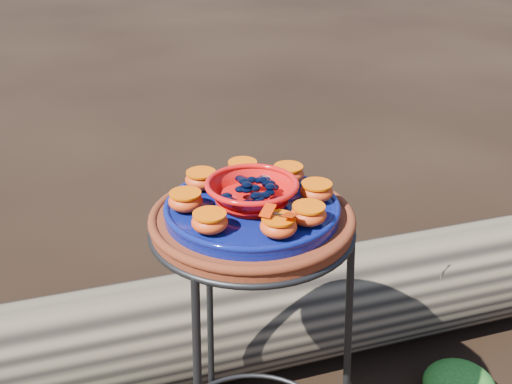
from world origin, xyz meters
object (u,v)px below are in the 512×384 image
terracotta_saucer (252,222)px  cobalt_plate (252,210)px  red_bowl (252,194)px  driftwood_log (270,313)px  plant_stand (252,368)px

terracotta_saucer → cobalt_plate: size_ratio=1.17×
red_bowl → terracotta_saucer: bearing=0.0°
cobalt_plate → driftwood_log: cobalt_plate is taller
plant_stand → terracotta_saucer: size_ratio=1.79×
plant_stand → terracotta_saucer: 0.37m
plant_stand → red_bowl: 0.43m
red_bowl → driftwood_log: (0.27, 0.36, -0.61)m
plant_stand → red_bowl: red_bowl is taller
terracotta_saucer → cobalt_plate: cobalt_plate is taller
cobalt_plate → driftwood_log: size_ratio=0.19×
cobalt_plate → plant_stand: bearing=0.0°
plant_stand → cobalt_plate: size_ratio=2.08×
cobalt_plate → red_bowl: size_ratio=2.00×
terracotta_saucer → driftwood_log: terracotta_saucer is taller
plant_stand → cobalt_plate: (0.00, 0.00, 0.39)m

